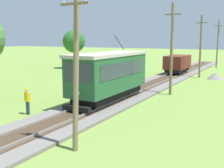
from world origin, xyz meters
TOP-DOWN VIEW (x-y plane):
  - red_tram at (0.00, 19.78)m, footprint 2.60×8.54m
  - freight_car at (0.00, 38.17)m, footprint 2.40×5.20m
  - utility_pole_near_tram at (3.16, 11.40)m, footprint 1.40×0.61m
  - utility_pole_mid at (3.16, 24.96)m, footprint 1.40×0.35m
  - utility_pole_far at (3.16, 36.84)m, footprint 1.40×0.58m
  - utility_pole_distant at (3.16, 50.55)m, footprint 1.40×0.35m
  - gravel_pile at (5.08, 36.72)m, footprint 2.01×2.01m
  - track_worker at (-3.01, 14.39)m, footprint 0.42×0.32m
  - tree_horizon at (-17.04, 37.98)m, footprint 3.62×3.62m

SIDE VIEW (x-z plane):
  - gravel_pile at x=5.08m, z-range 0.00..0.81m
  - track_worker at x=-3.01m, z-range 0.09..1.88m
  - freight_car at x=0.00m, z-range 0.40..2.71m
  - red_tram at x=0.00m, z-range -0.20..4.59m
  - utility_pole_near_tram at x=3.16m, z-range 0.10..7.23m
  - utility_pole_far at x=3.16m, z-range 0.10..7.77m
  - utility_pole_mid at x=3.16m, z-range 0.10..7.90m
  - utility_pole_distant at x=3.16m, z-range 0.10..8.00m
  - tree_horizon at x=-17.04m, z-range 1.28..7.51m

